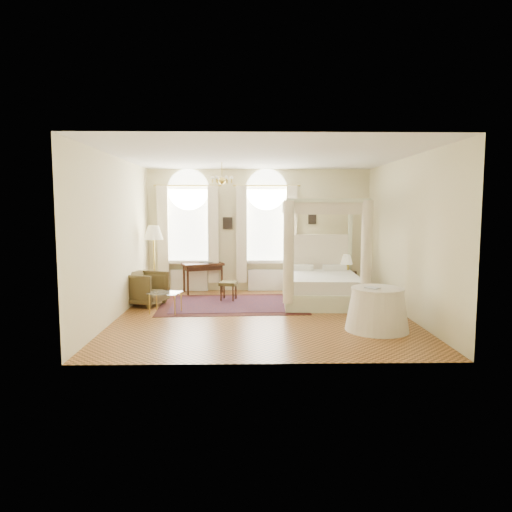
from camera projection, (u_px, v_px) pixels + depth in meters
The scene contains 18 objects.
ground at pixel (263, 315), 9.61m from camera, with size 6.00×6.00×0.00m, color #A86830.
room_walls at pixel (263, 221), 9.40m from camera, with size 6.00×6.00×6.00m.
window_left at pixel (189, 237), 12.27m from camera, with size 1.62×0.27×3.29m.
window_right at pixel (266, 237), 12.31m from camera, with size 1.62×0.27×3.29m.
chandelier at pixel (222, 180), 10.48m from camera, with size 0.51×0.45×0.50m.
wall_pictures at pixel (262, 222), 12.36m from camera, with size 2.54×0.03×0.39m.
canopy_bed at pixel (322, 280), 10.83m from camera, with size 1.98×2.37×2.46m.
nightstand at pixel (347, 283), 11.84m from camera, with size 0.43×0.39×0.61m, color #351C0E.
nightstand_lamp at pixel (347, 261), 11.72m from camera, with size 0.31×0.31×0.45m.
writing_desk at pixel (203, 267), 12.19m from camera, with size 1.19×0.90×0.79m.
laptop at pixel (207, 262), 12.21m from camera, with size 0.36×0.23×0.03m, color black.
stool at pixel (228, 285), 11.15m from camera, with size 0.47×0.47×0.46m.
armchair at pixel (145, 288), 10.61m from camera, with size 0.84×0.86×0.78m, color #46391E.
coffee_table at pixel (165, 294), 9.83m from camera, with size 0.74×0.59×0.45m.
floor_lamp at pixel (154, 236), 11.33m from camera, with size 0.47×0.47×1.82m.
oriental_rug at pixel (232, 304), 10.72m from camera, with size 3.44×2.54×0.01m.
side_table at pixel (377, 309), 8.42m from camera, with size 1.17×1.17×0.79m.
book at pixel (369, 288), 8.24m from camera, with size 0.19×0.25×0.02m, color black.
Camera 1 is at (-0.32, -9.42, 2.25)m, focal length 32.00 mm.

